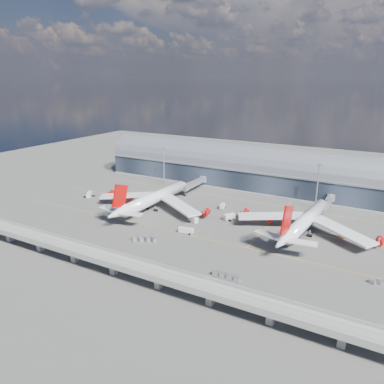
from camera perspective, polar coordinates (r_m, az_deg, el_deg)
The scene contains 19 objects.
ground at distance 185.77m, azimuth -0.68°, elevation -5.06°, with size 500.00×500.00×0.00m, color #474744.
taxi_lines at distance 203.91m, azimuth 2.43°, elevation -3.01°, with size 200.00×80.12×0.01m.
terminal at distance 249.69m, azimuth 8.30°, elevation 3.33°, with size 200.00×30.00×28.00m.
guideway at distance 142.98m, azimuth -11.94°, elevation -10.28°, with size 220.00×8.50×7.20m.
floodlight_mast_left at distance 251.56m, azimuth -4.31°, elevation 4.11°, with size 3.00×0.70×25.70m.
floodlight_mast_right at distance 214.65m, azimuth 18.57°, elevation 0.95°, with size 3.00×0.70×25.70m.
airliner_left at distance 206.43m, azimuth -6.05°, elevation -1.01°, with size 67.80×71.18×21.74m.
airliner_right at distance 181.92m, azimuth 16.83°, elevation -4.38°, with size 66.89×69.93×22.17m.
jet_bridge_left at distance 239.45m, azimuth 0.51°, elevation 1.39°, with size 4.40×28.00×7.25m.
jet_bridge_right at distance 212.47m, azimuth 19.81°, elevation -1.73°, with size 4.40×32.00×7.25m.
service_truck_0 at distance 236.09m, azimuth -15.40°, elevation -0.41°, with size 5.80×7.07×2.89m.
service_truck_1 at distance 188.40m, azimuth 0.20°, elevation -4.24°, with size 5.67×4.12×2.99m.
service_truck_2 at distance 176.04m, azimuth -0.91°, elevation -5.88°, with size 7.52×3.39×2.63m.
service_truck_3 at distance 193.12m, azimuth 5.69°, elevation -3.78°, with size 4.93×6.60×3.00m.
service_truck_4 at distance 208.73m, azimuth 4.66°, elevation -2.17°, with size 2.92×4.92×2.68m.
service_truck_5 at distance 227.43m, azimuth -6.11°, elevation -0.55°, with size 5.71×5.76×2.84m.
cargo_train_0 at distance 169.13m, azimuth -7.33°, elevation -7.16°, with size 11.35×6.64×1.95m.
cargo_train_1 at distance 139.77m, azimuth 5.23°, elevation -12.64°, with size 11.14×1.85×1.85m.
cargo_train_2 at distance 151.62m, azimuth 26.70°, elevation -12.10°, with size 7.00×4.36×1.58m.
Camera 1 is at (86.06, -148.87, 70.31)m, focal length 35.00 mm.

